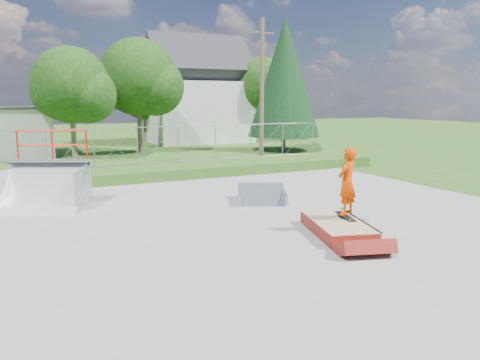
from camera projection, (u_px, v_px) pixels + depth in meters
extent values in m
plane|color=#2E5217|center=(231.00, 230.00, 13.04)|extent=(120.00, 120.00, 0.00)
cube|color=gray|center=(231.00, 229.00, 13.03)|extent=(20.00, 16.00, 0.04)
cube|color=#2E5217|center=(144.00, 173.00, 21.41)|extent=(24.00, 3.00, 0.50)
cube|color=maroon|center=(337.00, 228.00, 12.52)|extent=(1.96, 2.87, 0.37)
cube|color=tan|center=(337.00, 221.00, 12.49)|extent=(1.99, 2.90, 0.03)
cube|color=black|center=(346.00, 217.00, 12.70)|extent=(0.29, 0.81, 0.13)
imported|color=#DA3C00|center=(347.00, 184.00, 12.54)|extent=(0.78, 0.67, 1.81)
cube|color=silver|center=(198.00, 112.00, 39.52)|extent=(8.00, 6.00, 5.00)
cube|color=#2D2D32|center=(197.00, 71.00, 38.94)|extent=(8.40, 6.08, 6.08)
cylinder|color=brown|center=(262.00, 92.00, 26.22)|extent=(0.24, 0.24, 8.00)
cylinder|color=brown|center=(74.00, 139.00, 27.90)|extent=(0.30, 0.30, 2.45)
sphere|color=#10340E|center=(70.00, 85.00, 27.36)|extent=(4.48, 4.48, 4.48)
sphere|color=#10340E|center=(87.00, 95.00, 27.32)|extent=(3.36, 3.36, 3.36)
cylinder|color=brown|center=(140.00, 132.00, 31.59)|extent=(0.30, 0.30, 2.80)
sphere|color=#10340E|center=(138.00, 77.00, 30.97)|extent=(5.12, 5.12, 5.12)
sphere|color=#10340E|center=(155.00, 87.00, 30.92)|extent=(3.84, 3.84, 3.84)
cylinder|color=brown|center=(261.00, 126.00, 40.11)|extent=(0.30, 0.30, 2.62)
sphere|color=#10340E|center=(261.00, 85.00, 39.53)|extent=(4.80, 4.80, 4.80)
sphere|color=#10340E|center=(274.00, 93.00, 39.49)|extent=(3.60, 3.60, 3.60)
cylinder|color=brown|center=(146.00, 129.00, 39.81)|extent=(0.30, 0.30, 2.10)
sphere|color=#10340E|center=(145.00, 97.00, 39.34)|extent=(3.84, 3.84, 3.84)
sphere|color=#10340E|center=(155.00, 103.00, 39.31)|extent=(2.88, 2.88, 2.88)
cylinder|color=brown|center=(283.00, 142.00, 33.17)|extent=(0.28, 0.28, 1.20)
cone|color=black|center=(284.00, 78.00, 32.41)|extent=(5.04, 5.04, 8.10)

